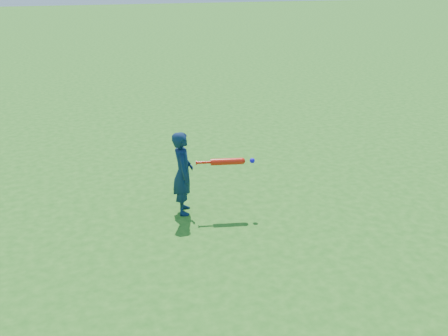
% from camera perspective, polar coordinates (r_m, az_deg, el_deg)
% --- Properties ---
extents(ground, '(80.00, 80.00, 0.00)m').
position_cam_1_polar(ground, '(6.00, -3.93, -6.24)').
color(ground, '#1F6016').
rests_on(ground, ground).
extents(child, '(0.31, 0.42, 1.04)m').
position_cam_1_polar(child, '(6.05, -4.71, -0.59)').
color(child, '#0D203F').
rests_on(child, ground).
extents(bat_swing, '(0.71, 0.19, 0.08)m').
position_cam_1_polar(bat_swing, '(5.99, 0.58, 0.75)').
color(bat_swing, red).
rests_on(bat_swing, ground).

